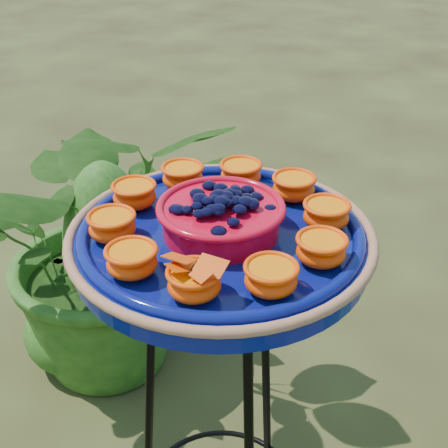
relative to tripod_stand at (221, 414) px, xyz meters
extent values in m
torus|color=black|center=(0.00, 0.00, 0.35)|extent=(0.33, 0.33, 0.02)
cylinder|color=black|center=(0.04, 0.14, -0.10)|extent=(0.04, 0.09, 0.90)
cylinder|color=black|center=(-0.14, -0.03, -0.10)|extent=(0.09, 0.04, 0.90)
cylinder|color=#081162|center=(0.00, 0.00, 0.38)|extent=(0.57, 0.57, 0.04)
torus|color=#A5684A|center=(0.00, 0.00, 0.40)|extent=(0.48, 0.48, 0.02)
torus|color=#081162|center=(0.00, 0.00, 0.40)|extent=(0.44, 0.44, 0.02)
cylinder|color=red|center=(0.00, 0.00, 0.42)|extent=(0.22, 0.22, 0.04)
torus|color=red|center=(0.00, 0.00, 0.44)|extent=(0.20, 0.20, 0.01)
ellipsoid|color=black|center=(0.00, 0.00, 0.45)|extent=(0.16, 0.16, 0.03)
ellipsoid|color=#FD3902|center=(0.16, -0.02, 0.42)|extent=(0.07, 0.07, 0.04)
cylinder|color=orange|center=(0.16, -0.02, 0.44)|extent=(0.07, 0.07, 0.01)
ellipsoid|color=#FD3902|center=(0.14, 0.08, 0.42)|extent=(0.07, 0.07, 0.04)
cylinder|color=orange|center=(0.14, 0.08, 0.44)|extent=(0.07, 0.07, 0.01)
ellipsoid|color=#FD3902|center=(0.07, 0.15, 0.42)|extent=(0.07, 0.07, 0.04)
cylinder|color=orange|center=(0.07, 0.15, 0.44)|extent=(0.07, 0.07, 0.01)
ellipsoid|color=#FD3902|center=(-0.03, 0.16, 0.42)|extent=(0.07, 0.07, 0.04)
cylinder|color=orange|center=(-0.03, 0.16, 0.44)|extent=(0.07, 0.07, 0.01)
ellipsoid|color=#FD3902|center=(-0.12, 0.11, 0.42)|extent=(0.07, 0.07, 0.04)
cylinder|color=orange|center=(-0.12, 0.11, 0.44)|extent=(0.07, 0.07, 0.01)
ellipsoid|color=#FD3902|center=(-0.16, 0.02, 0.42)|extent=(0.07, 0.07, 0.04)
cylinder|color=orange|center=(-0.16, 0.02, 0.44)|extent=(0.07, 0.07, 0.01)
ellipsoid|color=#FD3902|center=(-0.14, -0.08, 0.42)|extent=(0.07, 0.07, 0.04)
cylinder|color=orange|center=(-0.14, -0.08, 0.44)|extent=(0.07, 0.07, 0.01)
ellipsoid|color=#FD3902|center=(-0.07, -0.15, 0.42)|extent=(0.07, 0.07, 0.04)
cylinder|color=orange|center=(-0.07, -0.15, 0.44)|extent=(0.07, 0.07, 0.01)
ellipsoid|color=#FD3902|center=(0.03, -0.16, 0.42)|extent=(0.07, 0.07, 0.04)
cylinder|color=orange|center=(0.03, -0.16, 0.44)|extent=(0.07, 0.07, 0.01)
ellipsoid|color=#FD3902|center=(0.12, -0.11, 0.42)|extent=(0.07, 0.07, 0.04)
cylinder|color=orange|center=(0.12, -0.11, 0.44)|extent=(0.07, 0.07, 0.01)
cylinder|color=black|center=(0.03, -0.16, 0.45)|extent=(0.01, 0.03, 0.00)
cube|color=#FF5305|center=(0.01, -0.16, 0.45)|extent=(0.04, 0.03, 0.01)
cube|color=#FF5305|center=(0.05, -0.16, 0.45)|extent=(0.04, 0.03, 0.01)
imported|color=#1C4512|center=(-0.62, 0.57, -0.09)|extent=(1.08, 1.06, 0.92)
camera|label=1|loc=(0.33, -0.75, 0.90)|focal=50.00mm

